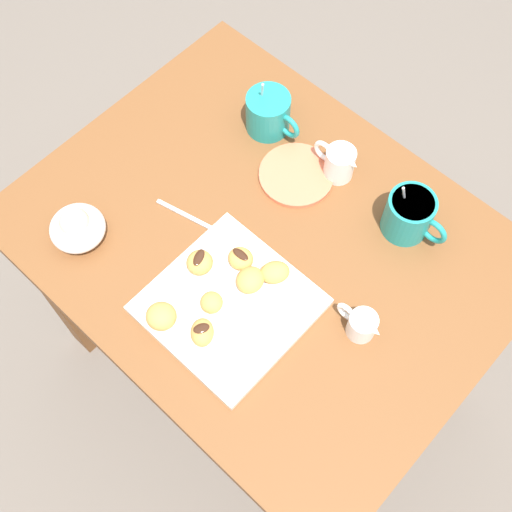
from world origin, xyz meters
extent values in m
plane|color=#665B51|center=(0.00, 0.00, 0.00)|extent=(8.00, 8.00, 0.00)
cube|color=brown|center=(0.00, 0.00, 0.69)|extent=(0.93, 0.72, 0.04)
cube|color=brown|center=(-0.40, -0.30, 0.33)|extent=(0.07, 0.07, 0.67)
cube|color=brown|center=(-0.40, 0.30, 0.33)|extent=(0.07, 0.07, 0.67)
cube|color=brown|center=(0.40, 0.30, 0.33)|extent=(0.07, 0.07, 0.67)
cube|color=white|center=(0.05, -0.15, 0.71)|extent=(0.27, 0.27, 0.02)
cylinder|color=teal|center=(-0.18, 0.21, 0.75)|extent=(0.09, 0.09, 0.09)
torus|color=teal|center=(-0.12, 0.21, 0.75)|extent=(0.06, 0.01, 0.06)
cylinder|color=#331E11|center=(-0.18, 0.21, 0.79)|extent=(0.08, 0.08, 0.01)
cylinder|color=silver|center=(-0.20, 0.21, 0.78)|extent=(0.03, 0.03, 0.11)
cylinder|color=teal|center=(0.18, 0.21, 0.75)|extent=(0.09, 0.09, 0.09)
torus|color=teal|center=(0.24, 0.21, 0.76)|extent=(0.06, 0.01, 0.06)
cylinder|color=#331E11|center=(0.18, 0.21, 0.79)|extent=(0.08, 0.08, 0.01)
cylinder|color=silver|center=(0.16, 0.21, 0.79)|extent=(0.01, 0.05, 0.12)
cylinder|color=white|center=(0.01, 0.21, 0.74)|extent=(0.06, 0.06, 0.07)
cone|color=white|center=(0.03, 0.21, 0.77)|extent=(0.02, 0.02, 0.02)
torus|color=white|center=(-0.03, 0.21, 0.74)|extent=(0.05, 0.01, 0.05)
cylinder|color=white|center=(0.01, 0.21, 0.77)|extent=(0.05, 0.05, 0.01)
ellipsoid|color=white|center=(-0.27, -0.23, 0.73)|extent=(0.11, 0.11, 0.06)
sphere|color=beige|center=(-0.27, -0.23, 0.76)|extent=(0.06, 0.06, 0.06)
ellipsoid|color=green|center=(-0.26, -0.23, 0.77)|extent=(0.02, 0.03, 0.01)
cylinder|color=white|center=(0.25, -0.02, 0.73)|extent=(0.05, 0.05, 0.05)
cone|color=white|center=(0.28, -0.02, 0.75)|extent=(0.02, 0.02, 0.02)
torus|color=white|center=(0.22, -0.02, 0.74)|extent=(0.04, 0.01, 0.04)
cylinder|color=#381E11|center=(0.25, -0.02, 0.75)|extent=(0.04, 0.04, 0.01)
cylinder|color=#E5704C|center=(-0.05, 0.15, 0.71)|extent=(0.15, 0.15, 0.01)
cube|color=silver|center=(-0.14, -0.06, 0.71)|extent=(0.15, 0.04, 0.00)
ellipsoid|color=silver|center=(-0.07, -0.05, 0.71)|extent=(0.03, 0.02, 0.01)
ellipsoid|color=#D19347|center=(-0.02, -0.25, 0.74)|extent=(0.07, 0.07, 0.04)
ellipsoid|color=#D19347|center=(0.03, -0.17, 0.74)|extent=(0.06, 0.06, 0.03)
ellipsoid|color=#D19347|center=(-0.04, -0.13, 0.74)|extent=(0.06, 0.06, 0.04)
ellipsoid|color=#381E11|center=(-0.04, -0.13, 0.76)|extent=(0.03, 0.04, 0.00)
ellipsoid|color=#D19347|center=(0.06, -0.22, 0.74)|extent=(0.07, 0.07, 0.04)
ellipsoid|color=#381E11|center=(0.06, -0.22, 0.76)|extent=(0.03, 0.03, 0.00)
ellipsoid|color=#D19347|center=(0.01, -0.07, 0.74)|extent=(0.05, 0.05, 0.03)
ellipsoid|color=#381E11|center=(0.01, -0.07, 0.75)|extent=(0.04, 0.02, 0.00)
ellipsoid|color=#D19347|center=(0.05, -0.09, 0.74)|extent=(0.06, 0.06, 0.04)
ellipsoid|color=#D19347|center=(0.07, -0.05, 0.74)|extent=(0.07, 0.07, 0.03)
camera|label=1|loc=(0.39, -0.45, 1.82)|focal=45.94mm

